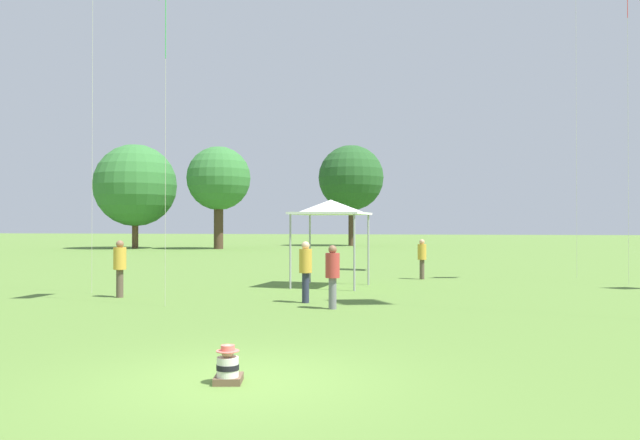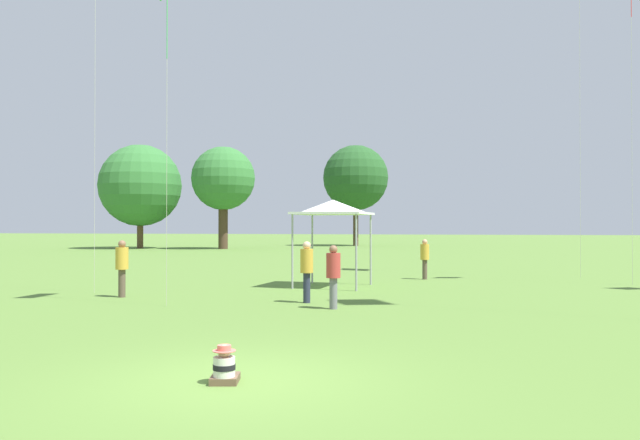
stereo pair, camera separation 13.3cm
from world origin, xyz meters
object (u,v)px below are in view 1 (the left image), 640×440
seated_toddler (228,367)px  person_standing_4 (422,255)px  person_standing_3 (333,271)px  person_standing_0 (120,264)px  person_standing_2 (306,266)px  canopy_tent (331,208)px  distant_tree_1 (219,179)px  distant_tree_0 (135,185)px  distant_tree_2 (351,178)px

seated_toddler → person_standing_4: person_standing_4 is taller
person_standing_3 → person_standing_0: bearing=-144.6°
person_standing_2 → canopy_tent: (-0.20, 4.74, 1.80)m
canopy_tent → distant_tree_1: distant_tree_1 is taller
person_standing_0 → person_standing_4: size_ratio=1.06×
distant_tree_0 → distant_tree_1: distant_tree_0 is taller
canopy_tent → distant_tree_2: distant_tree_2 is taller
distant_tree_0 → canopy_tent: bearing=-52.1°
person_standing_3 → distant_tree_1: (-18.68, 39.57, 5.64)m
distant_tree_0 → distant_tree_2: 22.82m
person_standing_4 → distant_tree_2: bearing=129.3°
canopy_tent → distant_tree_2: bearing=98.3°
canopy_tent → distant_tree_2: size_ratio=0.28×
distant_tree_0 → person_standing_4: bearing=-45.3°
person_standing_2 → person_standing_4: (2.86, 8.64, -0.07)m
person_standing_2 → distant_tree_2: 51.08m
person_standing_2 → person_standing_3: size_ratio=1.04×
distant_tree_1 → distant_tree_2: 16.00m
person_standing_3 → distant_tree_2: 52.34m
person_standing_0 → distant_tree_1: size_ratio=0.18×
seated_toddler → person_standing_0: size_ratio=0.31×
seated_toddler → distant_tree_1: bearing=98.5°
distant_tree_1 → person_standing_4: bearing=-55.4°
person_standing_2 → person_standing_0: bearing=-143.9°
person_standing_3 → person_standing_4: size_ratio=1.02×
seated_toddler → distant_tree_2: size_ratio=0.05×
person_standing_4 → canopy_tent: bearing=-102.0°
person_standing_3 → distant_tree_2: bearing=144.3°
distant_tree_0 → distant_tree_1: 8.35m
person_standing_4 → distant_tree_2: distant_tree_2 is taller
person_standing_0 → distant_tree_2: distant_tree_2 is taller
person_standing_0 → distant_tree_2: (-0.98, 50.10, 6.41)m
person_standing_3 → canopy_tent: 6.27m
person_standing_2 → distant_tree_0: size_ratio=0.17×
person_standing_0 → person_standing_2: (5.89, -0.11, 0.01)m
distant_tree_1 → canopy_tent: bearing=-62.6°
seated_toddler → person_standing_2: size_ratio=0.31×
seated_toddler → person_standing_2: 9.16m
person_standing_3 → person_standing_4: bearing=124.8°
person_standing_4 → distant_tree_1: 36.63m
distant_tree_1 → person_standing_3: bearing=-64.7°
seated_toddler → canopy_tent: canopy_tent is taller
seated_toddler → canopy_tent: 14.10m
person_standing_3 → distant_tree_1: bearing=160.9°
person_standing_0 → distant_tree_0: bearing=-179.8°
canopy_tent → distant_tree_0: (-25.79, 33.10, 3.27)m
person_standing_4 → distant_tree_0: distant_tree_0 is taller
distant_tree_1 → distant_tree_2: distant_tree_2 is taller
seated_toddler → person_standing_4: size_ratio=0.33×
person_standing_3 → seated_toddler: bearing=-44.1°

